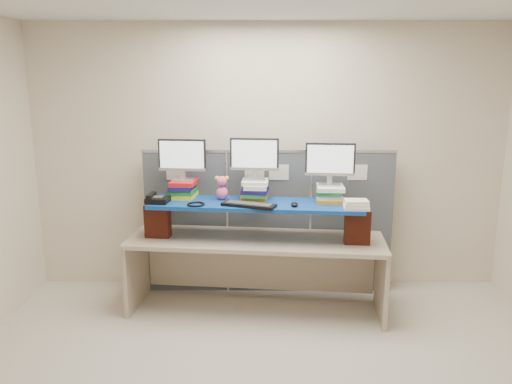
{
  "coord_description": "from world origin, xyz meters",
  "views": [
    {
      "loc": [
        -0.1,
        -3.25,
        2.24
      ],
      "look_at": [
        -0.13,
        1.3,
        1.2
      ],
      "focal_mm": 35.0,
      "sensor_mm": 36.0,
      "label": 1
    }
  ],
  "objects_px": {
    "desk_phone": "(157,199)",
    "desk": "(256,253)",
    "monitor_left": "(182,157)",
    "monitor_right": "(330,162)",
    "blue_board": "(256,204)",
    "monitor_center": "(254,156)",
    "keyboard": "(249,205)"
  },
  "relations": [
    {
      "from": "desk",
      "to": "monitor_center",
      "type": "xyz_separation_m",
      "value": [
        -0.02,
        0.12,
        0.92
      ]
    },
    {
      "from": "keyboard",
      "to": "desk_phone",
      "type": "height_order",
      "value": "desk_phone"
    },
    {
      "from": "desk",
      "to": "monitor_right",
      "type": "height_order",
      "value": "monitor_right"
    },
    {
      "from": "monitor_left",
      "to": "keyboard",
      "type": "bearing_deg",
      "value": -22.01
    },
    {
      "from": "monitor_left",
      "to": "keyboard",
      "type": "relative_size",
      "value": 0.89
    },
    {
      "from": "monitor_left",
      "to": "monitor_right",
      "type": "bearing_deg",
      "value": -0.0
    },
    {
      "from": "desk",
      "to": "monitor_center",
      "type": "distance_m",
      "value": 0.93
    },
    {
      "from": "blue_board",
      "to": "monitor_center",
      "type": "distance_m",
      "value": 0.45
    },
    {
      "from": "desk",
      "to": "blue_board",
      "type": "relative_size",
      "value": 1.25
    },
    {
      "from": "blue_board",
      "to": "keyboard",
      "type": "relative_size",
      "value": 3.84
    },
    {
      "from": "monitor_right",
      "to": "keyboard",
      "type": "height_order",
      "value": "monitor_right"
    },
    {
      "from": "desk",
      "to": "monitor_left",
      "type": "xyz_separation_m",
      "value": [
        -0.71,
        0.19,
        0.9
      ]
    },
    {
      "from": "monitor_center",
      "to": "keyboard",
      "type": "xyz_separation_m",
      "value": [
        -0.05,
        -0.27,
        -0.4
      ]
    },
    {
      "from": "desk_phone",
      "to": "desk",
      "type": "bearing_deg",
      "value": 6.92
    },
    {
      "from": "desk",
      "to": "monitor_center",
      "type": "relative_size",
      "value": 5.38
    },
    {
      "from": "monitor_center",
      "to": "desk_phone",
      "type": "bearing_deg",
      "value": -165.97
    },
    {
      "from": "desk",
      "to": "keyboard",
      "type": "distance_m",
      "value": 0.54
    },
    {
      "from": "monitor_left",
      "to": "monitor_center",
      "type": "height_order",
      "value": "monitor_center"
    },
    {
      "from": "blue_board",
      "to": "keyboard",
      "type": "xyz_separation_m",
      "value": [
        -0.06,
        -0.15,
        0.03
      ]
    },
    {
      "from": "desk",
      "to": "monitor_right",
      "type": "relative_size",
      "value": 5.38
    },
    {
      "from": "desk",
      "to": "blue_board",
      "type": "xyz_separation_m",
      "value": [
        -0.0,
        0.0,
        0.49
      ]
    },
    {
      "from": "keyboard",
      "to": "desk_phone",
      "type": "relative_size",
      "value": 2.33
    },
    {
      "from": "blue_board",
      "to": "monitor_left",
      "type": "height_order",
      "value": "monitor_left"
    },
    {
      "from": "monitor_center",
      "to": "desk_phone",
      "type": "height_order",
      "value": "monitor_center"
    },
    {
      "from": "monitor_center",
      "to": "desk_phone",
      "type": "xyz_separation_m",
      "value": [
        -0.91,
        -0.14,
        -0.39
      ]
    },
    {
      "from": "blue_board",
      "to": "monitor_left",
      "type": "relative_size",
      "value": 4.3
    },
    {
      "from": "desk_phone",
      "to": "keyboard",
      "type": "bearing_deg",
      "value": -2.85
    },
    {
      "from": "blue_board",
      "to": "monitor_right",
      "type": "height_order",
      "value": "monitor_right"
    },
    {
      "from": "keyboard",
      "to": "desk_phone",
      "type": "bearing_deg",
      "value": -168.08
    },
    {
      "from": "monitor_right",
      "to": "desk_phone",
      "type": "bearing_deg",
      "value": -172.06
    },
    {
      "from": "monitor_left",
      "to": "monitor_center",
      "type": "bearing_deg",
      "value": 0.0
    },
    {
      "from": "blue_board",
      "to": "desk",
      "type": "bearing_deg",
      "value": 5.61
    }
  ]
}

